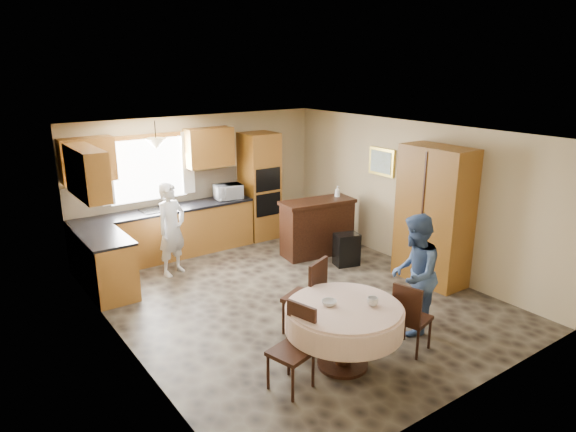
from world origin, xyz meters
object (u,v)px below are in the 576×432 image
(dining_table, at_px, (344,319))
(chair_left, at_px, (295,343))
(oven_tower, at_px, (260,186))
(person_dining, at_px, (414,274))
(sideboard, at_px, (317,229))
(person_sink, at_px, (172,229))
(chair_back, at_px, (310,293))
(cupboard, at_px, (434,216))
(chair_right, at_px, (410,315))

(dining_table, bearing_deg, chair_left, 177.95)
(oven_tower, xyz_separation_m, person_dining, (-0.44, -4.40, -0.26))
(sideboard, relative_size, dining_table, 1.00)
(oven_tower, height_order, person_sink, oven_tower)
(chair_left, distance_m, person_dining, 1.99)
(chair_back, bearing_deg, chair_left, 21.70)
(sideboard, relative_size, cupboard, 0.62)
(sideboard, height_order, chair_right, sideboard)
(cupboard, distance_m, chair_left, 3.67)
(cupboard, bearing_deg, chair_back, -175.02)
(sideboard, xyz_separation_m, person_dining, (-0.76, -2.95, 0.31))
(chair_left, bearing_deg, person_sink, 162.63)
(chair_back, height_order, chair_right, chair_back)
(oven_tower, relative_size, sideboard, 1.56)
(oven_tower, distance_m, chair_right, 4.86)
(dining_table, distance_m, person_sink, 3.77)
(sideboard, distance_m, person_sink, 2.64)
(dining_table, bearing_deg, cupboard, 20.60)
(sideboard, xyz_separation_m, chair_back, (-1.91, -2.24, 0.09))
(oven_tower, height_order, chair_back, oven_tower)
(person_sink, xyz_separation_m, person_dining, (1.78, -3.63, 0.02))
(chair_right, height_order, person_sink, person_sink)
(cupboard, bearing_deg, dining_table, -159.40)
(chair_back, relative_size, chair_right, 1.15)
(chair_right, bearing_deg, person_sink, 3.41)
(cupboard, xyz_separation_m, person_dining, (-1.51, -0.95, -0.30))
(dining_table, distance_m, person_dining, 1.31)
(person_dining, bearing_deg, sideboard, -137.40)
(cupboard, relative_size, chair_left, 2.35)
(oven_tower, relative_size, dining_table, 1.56)
(chair_back, bearing_deg, oven_tower, -135.96)
(cupboard, distance_m, person_sink, 4.26)
(dining_table, xyz_separation_m, chair_left, (-0.68, 0.02, -0.09))
(oven_tower, distance_m, person_dining, 4.43)
(sideboard, relative_size, person_dining, 0.85)
(sideboard, height_order, person_dining, person_dining)
(chair_right, distance_m, person_dining, 0.64)
(chair_right, height_order, person_dining, person_dining)
(oven_tower, xyz_separation_m, chair_back, (-1.59, -3.69, -0.48))
(person_sink, bearing_deg, person_dining, -85.92)
(cupboard, xyz_separation_m, chair_left, (-3.48, -1.03, -0.58))
(chair_left, bearing_deg, person_dining, 77.99)
(dining_table, height_order, chair_right, chair_right)
(chair_back, relative_size, person_dining, 0.65)
(chair_back, distance_m, person_sink, 2.99)
(chair_back, bearing_deg, dining_table, 57.58)
(chair_back, bearing_deg, chair_right, 101.04)
(oven_tower, bearing_deg, chair_left, -118.23)
(cupboard, bearing_deg, person_dining, -147.97)
(oven_tower, relative_size, person_dining, 1.33)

